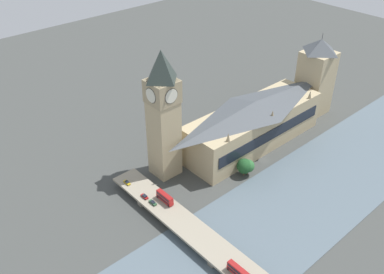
{
  "coord_description": "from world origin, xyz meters",
  "views": [
    {
      "loc": [
        -121.48,
        164.59,
        147.23
      ],
      "look_at": [
        22.16,
        36.66,
        21.31
      ],
      "focal_mm": 40.0,
      "sensor_mm": 36.0,
      "label": 1
    }
  ],
  "objects_px": {
    "road_bridge": "(220,254)",
    "car_northbound_tail": "(145,196)",
    "double_decker_bus_mid": "(239,272)",
    "victoria_tower": "(316,77)",
    "parliament_hall": "(253,123)",
    "double_decker_bus_lead": "(165,197)",
    "clock_tower": "(163,112)",
    "car_southbound_lead": "(127,182)",
    "car_northbound_mid": "(153,203)"
  },
  "relations": [
    {
      "from": "victoria_tower",
      "to": "car_northbound_mid",
      "type": "bearing_deg",
      "value": 93.21
    },
    {
      "from": "parliament_hall",
      "to": "road_bridge",
      "type": "height_order",
      "value": "parliament_hall"
    },
    {
      "from": "road_bridge",
      "to": "car_northbound_mid",
      "type": "distance_m",
      "value": 44.02
    },
    {
      "from": "car_northbound_mid",
      "to": "double_decker_bus_lead",
      "type": "bearing_deg",
      "value": -115.79
    },
    {
      "from": "car_northbound_mid",
      "to": "car_northbound_tail",
      "type": "bearing_deg",
      "value": 2.86
    },
    {
      "from": "victoria_tower",
      "to": "double_decker_bus_mid",
      "type": "xyz_separation_m",
      "value": [
        -65.9,
        142.85,
        -18.4
      ]
    },
    {
      "from": "double_decker_bus_lead",
      "to": "double_decker_bus_mid",
      "type": "height_order",
      "value": "double_decker_bus_lead"
    },
    {
      "from": "car_northbound_tail",
      "to": "car_southbound_lead",
      "type": "relative_size",
      "value": 1.02
    },
    {
      "from": "double_decker_bus_mid",
      "to": "car_southbound_lead",
      "type": "relative_size",
      "value": 2.62
    },
    {
      "from": "double_decker_bus_mid",
      "to": "car_northbound_tail",
      "type": "relative_size",
      "value": 2.57
    },
    {
      "from": "road_bridge",
      "to": "car_northbound_tail",
      "type": "xyz_separation_m",
      "value": [
        50.29,
        3.16,
        1.62
      ]
    },
    {
      "from": "double_decker_bus_lead",
      "to": "parliament_hall",
      "type": "bearing_deg",
      "value": -82.12
    },
    {
      "from": "clock_tower",
      "to": "car_northbound_mid",
      "type": "xyz_separation_m",
      "value": [
        -20.73,
        24.47,
        -33.16
      ]
    },
    {
      "from": "victoria_tower",
      "to": "double_decker_bus_lead",
      "type": "height_order",
      "value": "victoria_tower"
    },
    {
      "from": "parliament_hall",
      "to": "victoria_tower",
      "type": "relative_size",
      "value": 1.69
    },
    {
      "from": "car_northbound_mid",
      "to": "car_southbound_lead",
      "type": "xyz_separation_m",
      "value": [
        21.3,
        0.66,
        0.01
      ]
    },
    {
      "from": "parliament_hall",
      "to": "clock_tower",
      "type": "relative_size",
      "value": 1.3
    },
    {
      "from": "victoria_tower",
      "to": "car_northbound_mid",
      "type": "xyz_separation_m",
      "value": [
        -8.0,
        142.54,
        -20.26
      ]
    },
    {
      "from": "parliament_hall",
      "to": "double_decker_bus_lead",
      "type": "distance_m",
      "value": 77.63
    },
    {
      "from": "clock_tower",
      "to": "car_northbound_tail",
      "type": "height_order",
      "value": "clock_tower"
    },
    {
      "from": "road_bridge",
      "to": "clock_tower",
      "type": "bearing_deg",
      "value": -18.51
    },
    {
      "from": "road_bridge",
      "to": "car_northbound_tail",
      "type": "bearing_deg",
      "value": 3.6
    },
    {
      "from": "clock_tower",
      "to": "double_decker_bus_lead",
      "type": "relative_size",
      "value": 6.75
    },
    {
      "from": "victoria_tower",
      "to": "car_southbound_lead",
      "type": "relative_size",
      "value": 12.4
    },
    {
      "from": "car_southbound_lead",
      "to": "road_bridge",
      "type": "bearing_deg",
      "value": -176.92
    },
    {
      "from": "parliament_hall",
      "to": "double_decker_bus_lead",
      "type": "bearing_deg",
      "value": 97.88
    },
    {
      "from": "road_bridge",
      "to": "car_southbound_lead",
      "type": "distance_m",
      "value": 65.3
    },
    {
      "from": "double_decker_bus_mid",
      "to": "victoria_tower",
      "type": "bearing_deg",
      "value": -65.24
    },
    {
      "from": "clock_tower",
      "to": "car_northbound_tail",
      "type": "distance_m",
      "value": 43.82
    },
    {
      "from": "victoria_tower",
      "to": "parliament_hall",
      "type": "bearing_deg",
      "value": 90.06
    },
    {
      "from": "clock_tower",
      "to": "car_northbound_mid",
      "type": "distance_m",
      "value": 46.13
    },
    {
      "from": "car_northbound_mid",
      "to": "car_southbound_lead",
      "type": "bearing_deg",
      "value": 1.78
    },
    {
      "from": "road_bridge",
      "to": "double_decker_bus_mid",
      "type": "distance_m",
      "value": 14.78
    },
    {
      "from": "car_northbound_mid",
      "to": "parliament_hall",
      "type": "bearing_deg",
      "value": -84.48
    },
    {
      "from": "parliament_hall",
      "to": "car_northbound_mid",
      "type": "relative_size",
      "value": 20.04
    },
    {
      "from": "clock_tower",
      "to": "car_southbound_lead",
      "type": "xyz_separation_m",
      "value": [
        0.57,
        25.14,
        -33.16
      ]
    },
    {
      "from": "double_decker_bus_lead",
      "to": "double_decker_bus_mid",
      "type": "xyz_separation_m",
      "value": [
        -55.24,
        5.81,
        -0.04
      ]
    },
    {
      "from": "car_northbound_tail",
      "to": "road_bridge",
      "type": "bearing_deg",
      "value": -176.4
    },
    {
      "from": "parliament_hall",
      "to": "double_decker_bus_mid",
      "type": "distance_m",
      "value": 105.7
    },
    {
      "from": "car_southbound_lead",
      "to": "parliament_hall",
      "type": "bearing_deg",
      "value": -99.17
    },
    {
      "from": "parliament_hall",
      "to": "car_northbound_tail",
      "type": "distance_m",
      "value": 82.9
    },
    {
      "from": "parliament_hall",
      "to": "double_decker_bus_lead",
      "type": "height_order",
      "value": "parliament_hall"
    },
    {
      "from": "victoria_tower",
      "to": "car_northbound_mid",
      "type": "height_order",
      "value": "victoria_tower"
    },
    {
      "from": "double_decker_bus_mid",
      "to": "car_northbound_tail",
      "type": "height_order",
      "value": "double_decker_bus_mid"
    },
    {
      "from": "parliament_hall",
      "to": "clock_tower",
      "type": "xyz_separation_m",
      "value": [
        12.79,
        57.62,
        24.32
      ]
    },
    {
      "from": "clock_tower",
      "to": "double_decker_bus_lead",
      "type": "bearing_deg",
      "value": 140.94
    },
    {
      "from": "double_decker_bus_mid",
      "to": "clock_tower",
      "type": "bearing_deg",
      "value": -17.5
    },
    {
      "from": "victoria_tower",
      "to": "double_decker_bus_mid",
      "type": "height_order",
      "value": "victoria_tower"
    },
    {
      "from": "car_northbound_tail",
      "to": "clock_tower",
      "type": "bearing_deg",
      "value": -59.98
    },
    {
      "from": "car_southbound_lead",
      "to": "car_northbound_tail",
      "type": "bearing_deg",
      "value": -178.68
    }
  ]
}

